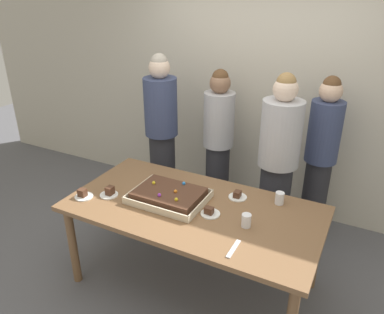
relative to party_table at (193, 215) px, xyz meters
name	(u,v)px	position (x,y,z in m)	size (l,w,h in m)	color
ground_plane	(193,282)	(0.00, 0.00, -0.70)	(12.00, 12.00, 0.00)	#5B5B60
interior_back_panel	(263,75)	(0.00, 1.60, 0.80)	(8.00, 0.12, 3.00)	beige
party_table	(193,215)	(0.00, 0.00, 0.00)	(1.99, 1.03, 0.78)	brown
sheet_cake	(169,196)	(-0.22, 0.00, 0.12)	(0.60, 0.44, 0.11)	beige
plated_slice_near_left	(109,193)	(-0.70, -0.16, 0.10)	(0.15, 0.15, 0.08)	white
plated_slice_near_right	(238,196)	(0.26, 0.29, 0.10)	(0.15, 0.15, 0.06)	white
plated_slice_far_left	(210,212)	(0.16, -0.04, 0.10)	(0.15, 0.15, 0.06)	white
plated_slice_far_right	(83,195)	(-0.87, -0.29, 0.10)	(0.15, 0.15, 0.07)	white
drink_cup_nearest	(280,198)	(0.59, 0.36, 0.13)	(0.07, 0.07, 0.10)	white
drink_cup_middle	(246,220)	(0.46, -0.06, 0.13)	(0.07, 0.07, 0.10)	white
cake_server_utensil	(233,249)	(0.48, -0.34, 0.08)	(0.03, 0.20, 0.01)	silver
person_serving_front	(218,141)	(-0.30, 1.17, 0.15)	(0.32, 0.32, 1.62)	#28282D
person_green_shirt_behind	(278,163)	(0.42, 0.87, 0.18)	(0.37, 0.37, 1.71)	#28282D
person_striped_tie_right	(162,133)	(-0.86, 0.94, 0.22)	(0.35, 0.35, 1.76)	#28282D
person_far_right_suit	(321,157)	(0.74, 1.22, 0.17)	(0.30, 0.30, 1.65)	#28282D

